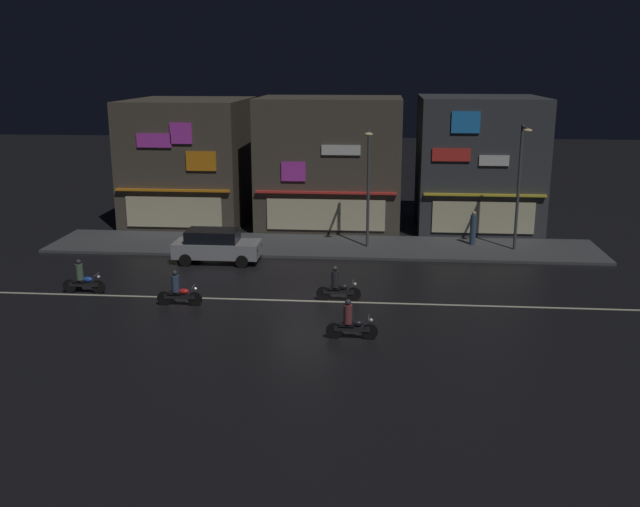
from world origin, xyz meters
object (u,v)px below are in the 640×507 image
parked_car_near_kerb (216,245)px  motorcycle_opposite_lane (82,279)px  motorcycle_following (337,286)px  motorcycle_trailing_far (178,291)px  streetlamp_west (368,178)px  motorcycle_lead (351,323)px  traffic_cone (180,255)px  pedestrian_on_sidewalk (473,229)px  streetlamp_mid (520,177)px

parked_car_near_kerb → motorcycle_opposite_lane: size_ratio=2.26×
motorcycle_following → motorcycle_trailing_far: 6.64m
streetlamp_west → motorcycle_lead: bearing=-91.3°
motorcycle_opposite_lane → traffic_cone: (2.72, 5.78, -0.36)m
motorcycle_following → traffic_cone: motorcycle_following is taller
streetlamp_west → motorcycle_following: size_ratio=3.33×
motorcycle_opposite_lane → motorcycle_trailing_far: same height
pedestrian_on_sidewalk → motorcycle_trailing_far: size_ratio=0.98×
traffic_cone → motorcycle_opposite_lane: bearing=-115.2°
streetlamp_west → motorcycle_lead: 13.47m
motorcycle_following → motorcycle_trailing_far: same height
motorcycle_opposite_lane → traffic_cone: size_ratio=3.45×
parked_car_near_kerb → motorcycle_trailing_far: bearing=-90.4°
motorcycle_following → pedestrian_on_sidewalk: bearing=60.8°
pedestrian_on_sidewalk → motorcycle_following: 12.00m
parked_car_near_kerb → motorcycle_lead: size_ratio=2.26×
parked_car_near_kerb → streetlamp_west: bearing=22.4°
parked_car_near_kerb → motorcycle_following: size_ratio=2.26×
streetlamp_mid → pedestrian_on_sidewalk: bearing=151.6°
motorcycle_opposite_lane → motorcycle_lead: bearing=-26.7°
parked_car_near_kerb → motorcycle_opposite_lane: (-4.69, -5.49, -0.24)m
parked_car_near_kerb → traffic_cone: 2.08m
pedestrian_on_sidewalk → motorcycle_lead: bearing=175.2°
motorcycle_opposite_lane → traffic_cone: motorcycle_opposite_lane is taller
streetlamp_west → pedestrian_on_sidewalk: streetlamp_west is taller
motorcycle_following → motorcycle_trailing_far: (-6.53, -1.22, 0.00)m
motorcycle_lead → parked_car_near_kerb: bearing=-54.8°
streetlamp_mid → motorcycle_opposite_lane: bearing=-156.6°
parked_car_near_kerb → motorcycle_following: (6.48, -5.58, -0.24)m
streetlamp_west → parked_car_near_kerb: 8.71m
motorcycle_lead → motorcycle_opposite_lane: same height
streetlamp_west → streetlamp_mid: bearing=0.4°
motorcycle_following → traffic_cone: (-8.45, 5.87, -0.36)m
motorcycle_lead → motorcycle_trailing_far: size_ratio=1.00×
pedestrian_on_sidewalk → motorcycle_opposite_lane: 20.45m
pedestrian_on_sidewalk → motorcycle_following: bearing=163.7°
pedestrian_on_sidewalk → motorcycle_trailing_far: bearing=147.9°
parked_car_near_kerb → motorcycle_opposite_lane: 7.22m
motorcycle_lead → motorcycle_opposite_lane: (-11.92, 4.45, 0.00)m
motorcycle_opposite_lane → traffic_cone: 6.40m
streetlamp_mid → streetlamp_west: bearing=-179.6°
parked_car_near_kerb → motorcycle_trailing_far: 6.81m
motorcycle_lead → motorcycle_trailing_far: 7.93m
parked_car_near_kerb → traffic_cone: (-1.97, 0.29, -0.59)m
motorcycle_lead → motorcycle_following: size_ratio=1.00×
motorcycle_trailing_far → pedestrian_on_sidewalk: bearing=-133.8°
streetlamp_west → motorcycle_opposite_lane: 15.30m
parked_car_near_kerb → motorcycle_trailing_far: size_ratio=2.26×
motorcycle_opposite_lane → motorcycle_trailing_far: 4.82m
streetlamp_west → motorcycle_opposite_lane: size_ratio=3.33×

